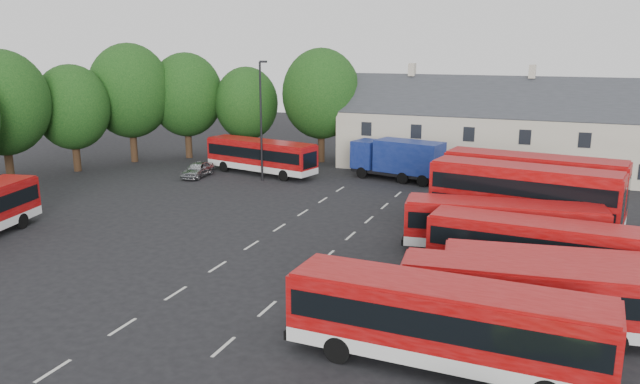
% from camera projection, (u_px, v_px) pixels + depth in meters
% --- Properties ---
extents(ground, '(140.00, 140.00, 0.00)m').
position_uv_depth(ground, '(235.00, 255.00, 36.04)').
color(ground, black).
rests_on(ground, ground).
extents(lane_markings, '(5.15, 33.80, 0.01)m').
position_uv_depth(lane_markings, '(289.00, 250.00, 36.96)').
color(lane_markings, beige).
rests_on(lane_markings, ground).
extents(treeline, '(29.92, 32.59, 12.01)m').
position_uv_depth(treeline, '(141.00, 100.00, 59.38)').
color(treeline, black).
rests_on(treeline, ground).
extents(terrace_houses, '(35.70, 7.13, 10.06)m').
position_uv_depth(terrace_houses, '(527.00, 133.00, 57.30)').
color(terrace_houses, beige).
rests_on(terrace_houses, ground).
extents(bus_row_a, '(11.97, 3.23, 3.36)m').
position_uv_depth(bus_row_a, '(445.00, 319.00, 23.13)').
color(bus_row_a, silver).
rests_on(bus_row_a, ground).
extents(bus_row_b, '(10.69, 3.56, 2.96)m').
position_uv_depth(bus_row_b, '(527.00, 293.00, 26.14)').
color(bus_row_b, silver).
rests_on(bus_row_b, ground).
extents(bus_row_c, '(10.10, 3.65, 2.79)m').
position_uv_depth(bus_row_c, '(555.00, 276.00, 28.25)').
color(bus_row_c, silver).
rests_on(bus_row_c, ground).
extents(bus_row_d, '(11.16, 3.29, 3.11)m').
position_uv_depth(bus_row_d, '(537.00, 244.00, 32.08)').
color(bus_row_d, silver).
rests_on(bus_row_d, ground).
extents(bus_row_e, '(11.32, 3.93, 3.13)m').
position_uv_depth(bus_row_e, '(503.00, 223.00, 35.77)').
color(bus_row_e, silver).
rests_on(bus_row_e, ground).
extents(bus_dd_south, '(11.59, 4.30, 4.64)m').
position_uv_depth(bus_dd_south, '(523.00, 197.00, 38.62)').
color(bus_dd_south, silver).
rests_on(bus_dd_south, ground).
extents(bus_dd_north, '(11.81, 4.24, 4.74)m').
position_uv_depth(bus_dd_north, '(533.00, 186.00, 41.58)').
color(bus_dd_north, silver).
rests_on(bus_dd_north, ground).
extents(bus_north, '(11.53, 5.07, 3.18)m').
position_uv_depth(bus_north, '(261.00, 154.00, 57.86)').
color(bus_north, silver).
rests_on(bus_north, ground).
extents(box_truck, '(8.62, 4.38, 3.61)m').
position_uv_depth(box_truck, '(398.00, 158.00, 55.35)').
color(box_truck, black).
rests_on(box_truck, ground).
extents(silver_car, '(1.98, 4.27, 1.41)m').
position_uv_depth(silver_car, '(198.00, 169.00, 56.89)').
color(silver_car, '#989B9F').
rests_on(silver_car, ground).
extents(lamppost, '(0.73, 0.39, 10.50)m').
position_uv_depth(lamppost, '(261.00, 118.00, 54.33)').
color(lamppost, black).
rests_on(lamppost, ground).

